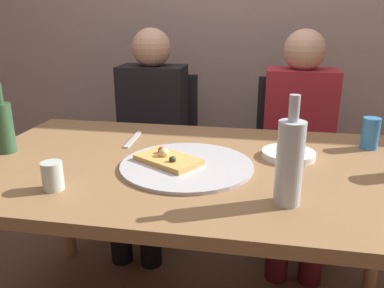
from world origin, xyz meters
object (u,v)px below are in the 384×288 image
at_px(beer_bottle, 4,126).
at_px(plate_stack, 288,154).
at_px(soda_can, 370,133).
at_px(table_knife, 133,139).
at_px(guest_in_beanie, 299,136).
at_px(dining_table, 198,182).
at_px(pizza_slice_last, 168,159).
at_px(tumbler_far, 53,176).
at_px(wine_bottle, 290,161).
at_px(chair_left, 157,142).
at_px(pizza_tray, 187,165).
at_px(guest_in_sweater, 149,128).
at_px(chair_right, 295,150).

bearing_deg(beer_bottle, plate_stack, 7.10).
distance_m(soda_can, table_knife, 0.94).
bearing_deg(plate_stack, guest_in_beanie, 81.56).
bearing_deg(dining_table, pizza_slice_last, -159.20).
relative_size(tumbler_far, guest_in_beanie, 0.07).
distance_m(wine_bottle, chair_left, 1.36).
height_order(soda_can, plate_stack, soda_can).
xyz_separation_m(pizza_tray, tumbler_far, (-0.36, -0.25, 0.04)).
distance_m(table_knife, guest_in_sweater, 0.52).
bearing_deg(soda_can, beer_bottle, -167.91).
distance_m(tumbler_far, guest_in_beanie, 1.29).
bearing_deg(table_knife, pizza_tray, -135.73).
xyz_separation_m(plate_stack, table_knife, (-0.62, 0.10, -0.01)).
height_order(dining_table, guest_in_sweater, guest_in_sweater).
xyz_separation_m(soda_can, table_knife, (-0.94, -0.06, -0.06)).
distance_m(wine_bottle, soda_can, 0.63).
bearing_deg(table_knife, pizza_slice_last, -143.14).
bearing_deg(soda_can, wine_bottle, -122.21).
bearing_deg(pizza_slice_last, chair_right, 60.92).
xyz_separation_m(beer_bottle, soda_can, (1.36, 0.29, -0.04)).
height_order(pizza_slice_last, beer_bottle, beer_bottle).
xyz_separation_m(pizza_slice_last, wine_bottle, (0.39, -0.22, 0.10)).
relative_size(tumbler_far, plate_stack, 0.45).
bearing_deg(chair_right, dining_table, 64.99).
distance_m(dining_table, chair_left, 0.96).
height_order(plate_stack, chair_right, chair_right).
bearing_deg(plate_stack, pizza_slice_last, -159.65).
height_order(pizza_tray, soda_can, soda_can).
height_order(chair_right, guest_in_sweater, guest_in_sweater).
relative_size(pizza_tray, wine_bottle, 1.50).
height_order(pizza_slice_last, table_knife, pizza_slice_last).
distance_m(tumbler_far, plate_stack, 0.81).
height_order(pizza_slice_last, plate_stack, pizza_slice_last).
bearing_deg(wine_bottle, pizza_tray, 146.50).
bearing_deg(chair_left, guest_in_beanie, 169.22).
bearing_deg(chair_left, pizza_tray, 111.50).
bearing_deg(chair_left, soda_can, 149.84).
bearing_deg(guest_in_beanie, guest_in_sweater, 0.00).
xyz_separation_m(pizza_tray, pizza_slice_last, (-0.07, 0.00, 0.02)).
bearing_deg(table_knife, chair_left, 4.13).
bearing_deg(dining_table, pizza_tray, -126.23).
relative_size(soda_can, guest_in_beanie, 0.10).
bearing_deg(soda_can, guest_in_sweater, 156.62).
bearing_deg(dining_table, wine_bottle, -41.27).
height_order(pizza_slice_last, chair_right, chair_right).
relative_size(tumbler_far, chair_right, 0.10).
bearing_deg(beer_bottle, table_knife, 28.38).
bearing_deg(wine_bottle, chair_left, 121.22).
height_order(beer_bottle, guest_in_sweater, guest_in_sweater).
relative_size(pizza_tray, chair_left, 0.51).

